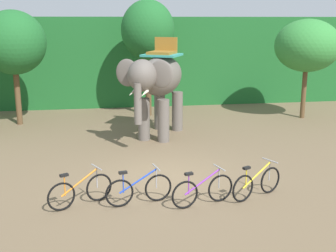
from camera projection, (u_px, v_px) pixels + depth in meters
ground_plane at (164, 178)px, 12.50m from camera, size 80.00×80.00×0.00m
foliage_hedge at (129, 58)px, 24.93m from camera, size 36.00×6.00×4.58m
tree_far_left at (13, 43)px, 18.13m from camera, size 2.71×2.71×4.86m
tree_center_left at (148, 31)px, 19.80m from camera, size 2.44×2.44×5.35m
tree_left at (307, 46)px, 19.42m from camera, size 2.90×2.90×4.49m
elephant at (158, 81)px, 16.39m from camera, size 3.08×4.13×3.78m
bike_orange at (80, 191)px, 10.59m from camera, size 1.54×0.86×0.92m
bike_blue at (139, 189)px, 10.68m from camera, size 1.68×0.56×0.92m
bike_purple at (203, 190)px, 10.62m from camera, size 1.65×0.65×0.92m
bike_yellow at (257, 183)px, 11.09m from camera, size 1.55×0.84×0.92m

